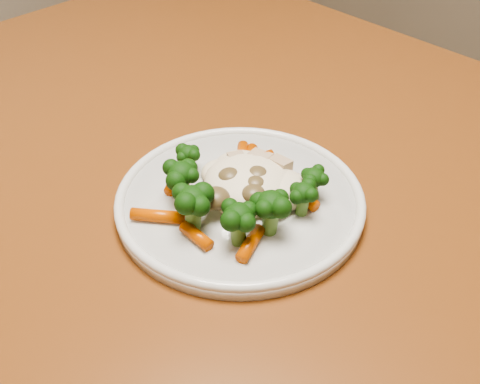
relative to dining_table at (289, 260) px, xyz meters
The scene contains 3 objects.
dining_table is the anchor object (origin of this frame).
plate 0.12m from the dining_table, 121.69° to the right, with size 0.24×0.24×0.01m, color white.
meal 0.14m from the dining_table, 114.41° to the right, with size 0.16×0.16×0.04m.
Camera 1 is at (0.07, -0.75, 1.14)m, focal length 45.00 mm.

